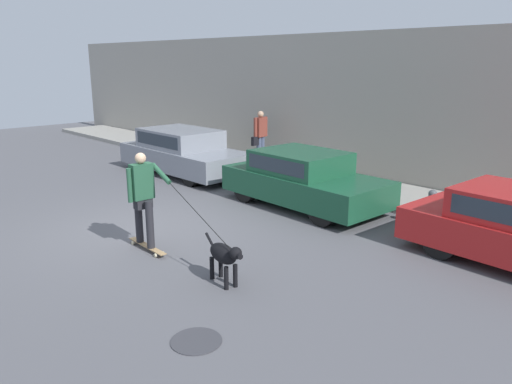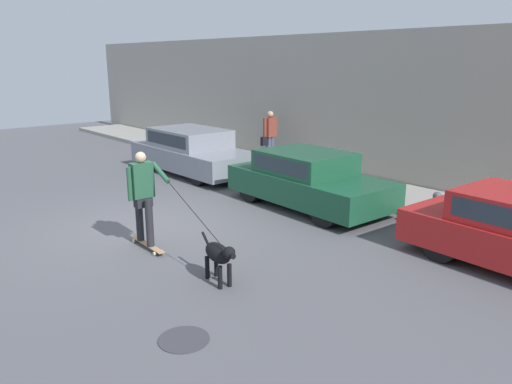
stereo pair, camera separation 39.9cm
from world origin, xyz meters
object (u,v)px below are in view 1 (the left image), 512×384
dog (224,255)px  parked_car_0 (183,152)px  pedestrian_with_bag (260,135)px  fire_hydrant (432,207)px  skateboarder (143,196)px  parked_car_1 (304,180)px

dog → parked_car_0: bearing=159.0°
pedestrian_with_bag → fire_hydrant: bearing=156.8°
parked_car_0 → skateboarder: (4.63, -4.13, 0.36)m
dog → pedestrian_with_bag: bearing=142.4°
dog → skateboarder: 2.14m
parked_car_1 → pedestrian_with_bag: (-3.86, 2.32, 0.41)m
parked_car_0 → skateboarder: 6.22m
parked_car_0 → parked_car_1: bearing=-0.3°
dog → skateboarder: (-2.06, -0.11, 0.54)m
parked_car_1 → fire_hydrant: bearing=17.6°
parked_car_1 → dog: (1.95, -4.02, -0.17)m
parked_car_1 → fire_hydrant: parked_car_1 is taller
skateboarder → pedestrian_with_bag: (-3.74, 6.45, 0.03)m
skateboarder → pedestrian_with_bag: size_ratio=1.80×
skateboarder → fire_hydrant: (2.88, 4.91, -0.60)m
parked_car_0 → dog: (6.70, -4.02, -0.18)m
skateboarder → pedestrian_with_bag: 7.45m
parked_car_0 → skateboarder: bearing=-42.1°
pedestrian_with_bag → fire_hydrant: 6.82m
parked_car_1 → dog: size_ratio=3.82×
dog → pedestrian_with_bag: 8.61m
dog → skateboarder: size_ratio=0.36×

